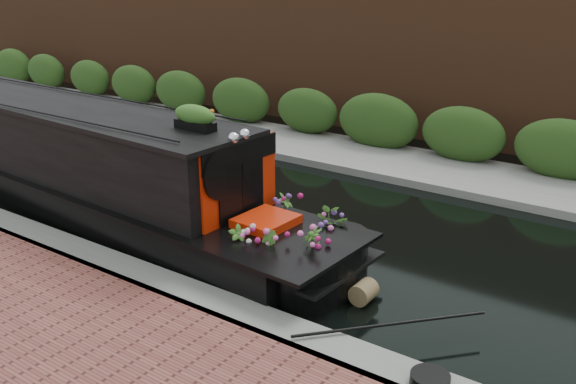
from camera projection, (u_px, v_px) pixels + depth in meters
The scene contains 8 objects.
ground at pixel (248, 211), 12.22m from camera, with size 80.00×80.00×0.00m, color black.
near_bank_coping at pixel (112, 276), 9.68m from camera, with size 40.00×0.60×0.50m, color slate.
far_bank_path at pixel (357, 159), 15.45m from camera, with size 40.00×2.40×0.34m, color gray.
far_hedge at pixel (374, 150), 16.15m from camera, with size 40.00×1.10×2.80m, color #244316.
far_brick_wall at pixel (410, 133), 17.76m from camera, with size 40.00×1.00×8.00m, color #57321D.
narrowboat at pixel (81, 172), 11.95m from camera, with size 11.27×2.51×2.63m.
rope_fender at pixel (364, 292), 8.91m from camera, with size 0.31×0.31×0.36m, color brown.
coiled_mooring_rope at pixel (430, 379), 6.79m from camera, with size 0.43×0.43×0.12m, color black.
Camera 1 is at (7.17, -8.87, 4.48)m, focal length 40.00 mm.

